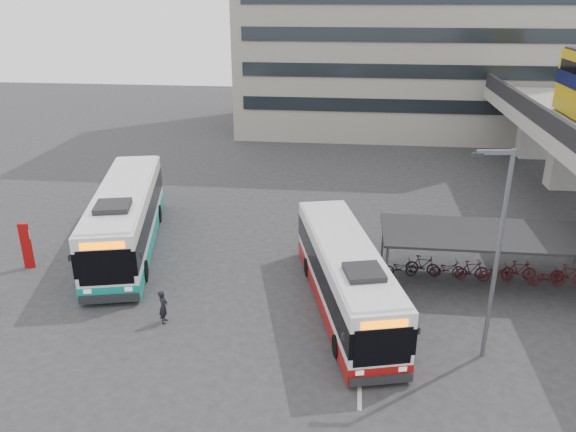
# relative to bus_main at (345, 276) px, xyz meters

# --- Properties ---
(ground) EXTENTS (120.00, 120.00, 0.00)m
(ground) POSITION_rel_bus_main_xyz_m (-1.85, 0.17, -1.53)
(ground) COLOR #28282B
(ground) RESTS_ON ground
(bike_shelter) EXTENTS (10.00, 4.00, 2.54)m
(bike_shelter) POSITION_rel_bus_main_xyz_m (6.62, 3.17, -0.23)
(bike_shelter) COLOR #595B60
(bike_shelter) RESTS_ON ground
(road_markings) EXTENTS (0.15, 7.60, 0.01)m
(road_markings) POSITION_rel_bus_main_xyz_m (0.65, -2.83, -1.52)
(road_markings) COLOR beige
(road_markings) RESTS_ON ground
(bus_main) EXTENTS (5.10, 11.38, 3.29)m
(bus_main) POSITION_rel_bus_main_xyz_m (0.00, 0.00, 0.00)
(bus_main) COLOR white
(bus_main) RESTS_ON ground
(bus_teal) EXTENTS (5.59, 12.90, 3.73)m
(bus_teal) POSITION_rel_bus_main_xyz_m (-11.85, 4.96, 0.20)
(bus_teal) COLOR white
(bus_teal) RESTS_ON ground
(pedestrian) EXTENTS (0.40, 0.57, 1.50)m
(pedestrian) POSITION_rel_bus_main_xyz_m (-7.57, -2.10, -0.78)
(pedestrian) COLOR black
(pedestrian) RESTS_ON ground
(lamp_post) EXTENTS (1.45, 0.34, 8.22)m
(lamp_post) POSITION_rel_bus_main_xyz_m (5.27, -3.03, 3.16)
(lamp_post) COLOR #595B60
(lamp_post) RESTS_ON ground
(sign_totem_mid) EXTENTS (0.52, 0.21, 2.41)m
(sign_totem_mid) POSITION_rel_bus_main_xyz_m (-15.99, 2.06, -0.28)
(sign_totem_mid) COLOR #950909
(sign_totem_mid) RESTS_ON ground
(sign_totem_north) EXTENTS (0.53, 0.22, 2.44)m
(sign_totem_north) POSITION_rel_bus_main_xyz_m (-13.29, 7.19, -0.27)
(sign_totem_north) COLOR #950909
(sign_totem_north) RESTS_ON ground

